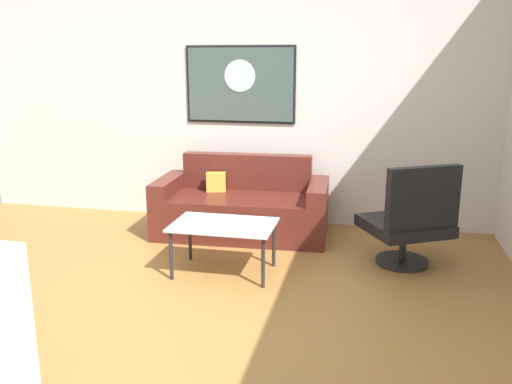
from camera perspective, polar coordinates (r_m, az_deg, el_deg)
The scene contains 6 objects.
ground at distance 4.00m, azimuth -8.75°, elevation -12.86°, with size 6.40×6.40×0.04m, color olive.
back_wall at distance 5.91m, azimuth -0.73°, elevation 10.36°, with size 6.40×0.05×2.80m, color beige.
couch at distance 5.55m, azimuth -1.46°, elevation -1.72°, with size 1.76×0.88×0.79m.
coffee_table at distance 4.52m, azimuth -3.42°, elevation -3.83°, with size 0.85×0.55×0.43m.
armchair at distance 4.80m, azimuth 15.98°, elevation -2.92°, with size 0.88×0.87×0.92m.
wall_painting at distance 5.88m, azimuth -1.68°, elevation 11.28°, with size 1.20×0.03×0.82m.
Camera 1 is at (1.33, -3.32, 1.78)m, focal length 37.91 mm.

